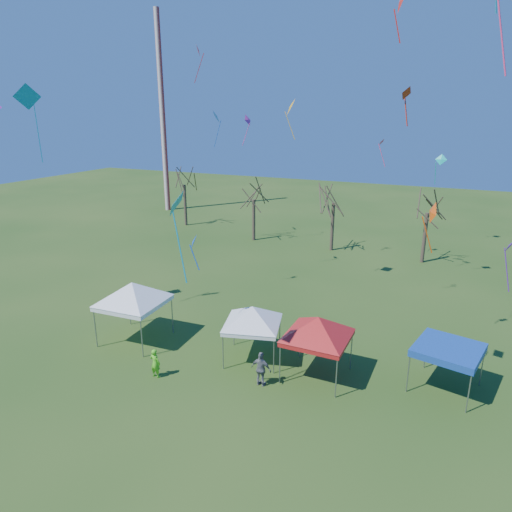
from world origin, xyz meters
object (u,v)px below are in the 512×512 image
at_px(tree_1, 254,185).
at_px(tent_white_west, 132,286).
at_px(tent_blue, 448,350).
at_px(radio_mast, 162,115).
at_px(person_grey, 261,369).
at_px(tree_3, 429,195).
at_px(tree_0, 184,170).
at_px(tent_red, 318,321).
at_px(person_green, 155,363).
at_px(tree_2, 334,185).
at_px(tent_white_mid, 253,310).

xyz_separation_m(tree_1, tent_white_west, (2.79, -22.85, -2.44)).
bearing_deg(tent_blue, tent_white_west, -172.97).
xyz_separation_m(radio_mast, tree_1, (17.23, -9.35, -6.71)).
distance_m(tree_1, person_grey, 27.15).
bearing_deg(tree_3, tree_0, 172.92).
height_order(tree_0, tent_red, tree_0).
xyz_separation_m(tree_3, tent_blue, (2.77, -20.18, -4.00)).
distance_m(tent_white_west, person_green, 5.12).
bearing_deg(tent_red, tree_3, 81.54).
bearing_deg(tree_0, tent_blue, -38.42).
bearing_deg(radio_mast, person_grey, -49.50).
height_order(tree_1, tree_3, tree_3).
distance_m(radio_mast, tree_0, 11.45).
relative_size(tree_2, person_grey, 4.57).
distance_m(tree_0, tree_2, 18.72).
bearing_deg(tree_0, person_grey, -51.40).
bearing_deg(person_grey, tent_red, -135.74).
distance_m(tent_red, person_grey, 3.63).
bearing_deg(tree_1, tent_blue, -46.73).
relative_size(tent_red, tent_blue, 1.25).
distance_m(tree_0, tent_white_west, 28.81).
relative_size(radio_mast, tent_white_west, 5.31).
height_order(tree_1, tent_white_mid, tree_1).
relative_size(radio_mast, tree_2, 3.06).
bearing_deg(person_green, person_grey, -161.28).
bearing_deg(person_green, radio_mast, -53.55).
height_order(tree_2, tent_white_mid, tree_2).
xyz_separation_m(radio_mast, tree_3, (34.03, -9.96, -6.42)).
bearing_deg(tent_blue, tree_1, 133.27).
distance_m(tree_1, tent_white_mid, 24.29).
height_order(tree_0, tree_3, tree_0).
relative_size(tent_white_mid, person_green, 2.50).
height_order(tree_2, person_grey, tree_2).
bearing_deg(tree_2, tent_white_mid, -85.97).
relative_size(tree_3, tent_white_mid, 2.04).
bearing_deg(person_green, tree_0, -57.50).
relative_size(tent_white_mid, tent_blue, 1.13).
bearing_deg(tree_0, tent_red, -46.53).
bearing_deg(tree_1, tree_0, 164.82).
distance_m(tree_3, tent_white_mid, 22.68).
height_order(tent_white_west, tent_red, tent_white_west).
bearing_deg(tree_3, tree_2, 177.73).
bearing_deg(radio_mast, tree_2, -20.57).
height_order(tree_2, tree_3, tree_2).
distance_m(tree_1, tree_2, 8.42).
xyz_separation_m(radio_mast, tree_2, (25.63, -9.62, -6.21)).
bearing_deg(tree_3, person_green, -112.90).
bearing_deg(tent_white_mid, tree_0, 129.00).
xyz_separation_m(tent_red, person_green, (-7.36, -3.42, -2.27)).
relative_size(tree_0, person_grey, 4.71).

